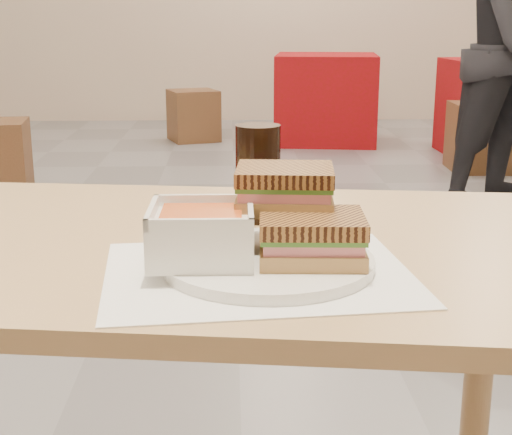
{
  "coord_description": "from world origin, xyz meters",
  "views": [
    {
      "loc": [
        -0.02,
        -2.94,
        1.07
      ],
      "look_at": [
        0.01,
        -2.0,
        0.82
      ],
      "focal_mm": 52.55,
      "sensor_mm": 36.0,
      "label": 1
    }
  ],
  "objects_px": {
    "cola_glass": "(258,173)",
    "bg_chair_2l": "(193,115)",
    "plate": "(268,262)",
    "bg_chair_2r": "(341,109)",
    "bg_chair_1l": "(481,137)",
    "main_table": "(165,308)",
    "soup_bowl": "(202,236)",
    "bg_table_1": "(504,109)",
    "panini_lower": "(312,238)",
    "bg_table_2": "(326,98)"
  },
  "relations": [
    {
      "from": "main_table",
      "to": "plate",
      "type": "relative_size",
      "value": 4.57
    },
    {
      "from": "panini_lower",
      "to": "bg_chair_2r",
      "type": "height_order",
      "value": "panini_lower"
    },
    {
      "from": "panini_lower",
      "to": "bg_chair_2l",
      "type": "height_order",
      "value": "panini_lower"
    },
    {
      "from": "plate",
      "to": "bg_chair_1l",
      "type": "bearing_deg",
      "value": 67.96
    },
    {
      "from": "cola_glass",
      "to": "bg_chair_2l",
      "type": "bearing_deg",
      "value": 93.85
    },
    {
      "from": "main_table",
      "to": "bg_chair_2l",
      "type": "xyz_separation_m",
      "value": [
        -0.22,
        5.53,
        -0.41
      ]
    },
    {
      "from": "bg_table_1",
      "to": "bg_chair_2r",
      "type": "height_order",
      "value": "bg_table_1"
    },
    {
      "from": "bg_chair_2r",
      "to": "soup_bowl",
      "type": "bearing_deg",
      "value": -100.03
    },
    {
      "from": "panini_lower",
      "to": "cola_glass",
      "type": "xyz_separation_m",
      "value": [
        -0.06,
        0.26,
        0.03
      ]
    },
    {
      "from": "main_table",
      "to": "bg_chair_1l",
      "type": "relative_size",
      "value": 2.69
    },
    {
      "from": "bg_table_2",
      "to": "bg_chair_1l",
      "type": "xyz_separation_m",
      "value": [
        0.95,
        -1.3,
        -0.14
      ]
    },
    {
      "from": "cola_glass",
      "to": "bg_chair_2l",
      "type": "relative_size",
      "value": 0.31
    },
    {
      "from": "bg_chair_2l",
      "to": "bg_table_2",
      "type": "bearing_deg",
      "value": -4.35
    },
    {
      "from": "bg_table_2",
      "to": "bg_chair_2r",
      "type": "distance_m",
      "value": 0.71
    },
    {
      "from": "cola_glass",
      "to": "bg_chair_2l",
      "type": "distance_m",
      "value": 5.48
    },
    {
      "from": "bg_chair_1l",
      "to": "plate",
      "type": "bearing_deg",
      "value": -112.04
    },
    {
      "from": "plate",
      "to": "bg_chair_1l",
      "type": "xyz_separation_m",
      "value": [
        1.74,
        4.29,
        -0.52
      ]
    },
    {
      "from": "bg_table_2",
      "to": "bg_chair_1l",
      "type": "bearing_deg",
      "value": -53.94
    },
    {
      "from": "soup_bowl",
      "to": "panini_lower",
      "type": "bearing_deg",
      "value": -3.94
    },
    {
      "from": "main_table",
      "to": "soup_bowl",
      "type": "distance_m",
      "value": 0.23
    },
    {
      "from": "panini_lower",
      "to": "soup_bowl",
      "type": "bearing_deg",
      "value": 176.06
    },
    {
      "from": "bg_table_2",
      "to": "bg_chair_2r",
      "type": "bearing_deg",
      "value": 70.36
    },
    {
      "from": "bg_table_1",
      "to": "bg_chair_2r",
      "type": "bearing_deg",
      "value": 127.05
    },
    {
      "from": "soup_bowl",
      "to": "bg_table_1",
      "type": "distance_m",
      "value": 5.32
    },
    {
      "from": "plate",
      "to": "bg_chair_2r",
      "type": "bearing_deg",
      "value": 80.74
    },
    {
      "from": "soup_bowl",
      "to": "bg_chair_2l",
      "type": "distance_m",
      "value": 5.72
    },
    {
      "from": "bg_table_2",
      "to": "main_table",
      "type": "bearing_deg",
      "value": -99.77
    },
    {
      "from": "main_table",
      "to": "cola_glass",
      "type": "height_order",
      "value": "cola_glass"
    },
    {
      "from": "bg_chair_2r",
      "to": "bg_table_2",
      "type": "bearing_deg",
      "value": -109.64
    },
    {
      "from": "bg_chair_1l",
      "to": "soup_bowl",
      "type": "bearing_deg",
      "value": -113.01
    },
    {
      "from": "main_table",
      "to": "cola_glass",
      "type": "relative_size",
      "value": 8.22
    },
    {
      "from": "plate",
      "to": "panini_lower",
      "type": "relative_size",
      "value": 2.01
    },
    {
      "from": "plate",
      "to": "bg_table_2",
      "type": "bearing_deg",
      "value": 82.0
    },
    {
      "from": "main_table",
      "to": "bg_table_1",
      "type": "xyz_separation_m",
      "value": [
        2.23,
        4.68,
        -0.26
      ]
    },
    {
      "from": "bg_table_1",
      "to": "cola_glass",
      "type": "bearing_deg",
      "value": -114.46
    },
    {
      "from": "bg_chair_2l",
      "to": "bg_chair_2r",
      "type": "distance_m",
      "value": 1.5
    },
    {
      "from": "bg_table_2",
      "to": "bg_chair_2r",
      "type": "xyz_separation_m",
      "value": [
        0.23,
        0.65,
        -0.17
      ]
    },
    {
      "from": "plate",
      "to": "main_table",
      "type": "bearing_deg",
      "value": 135.14
    },
    {
      "from": "bg_table_1",
      "to": "plate",
      "type": "bearing_deg",
      "value": -113.3
    },
    {
      "from": "bg_chair_1l",
      "to": "bg_chair_2l",
      "type": "height_order",
      "value": "bg_chair_1l"
    },
    {
      "from": "soup_bowl",
      "to": "bg_table_2",
      "type": "height_order",
      "value": "soup_bowl"
    },
    {
      "from": "soup_bowl",
      "to": "panini_lower",
      "type": "height_order",
      "value": "soup_bowl"
    },
    {
      "from": "plate",
      "to": "cola_glass",
      "type": "xyz_separation_m",
      "value": [
        -0.0,
        0.25,
        0.07
      ]
    },
    {
      "from": "cola_glass",
      "to": "main_table",
      "type": "bearing_deg",
      "value": -146.58
    },
    {
      "from": "bg_chair_2r",
      "to": "main_table",
      "type": "bearing_deg",
      "value": -100.86
    },
    {
      "from": "soup_bowl",
      "to": "bg_table_1",
      "type": "xyz_separation_m",
      "value": [
        2.17,
        4.84,
        -0.43
      ]
    },
    {
      "from": "cola_glass",
      "to": "soup_bowl",
      "type": "bearing_deg",
      "value": -108.07
    },
    {
      "from": "bg_table_2",
      "to": "panini_lower",
      "type": "bearing_deg",
      "value": -97.42
    },
    {
      "from": "bg_table_2",
      "to": "bg_chair_2l",
      "type": "xyz_separation_m",
      "value": [
        -1.16,
        0.09,
        -0.15
      ]
    },
    {
      "from": "plate",
      "to": "panini_lower",
      "type": "bearing_deg",
      "value": -14.9
    }
  ]
}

